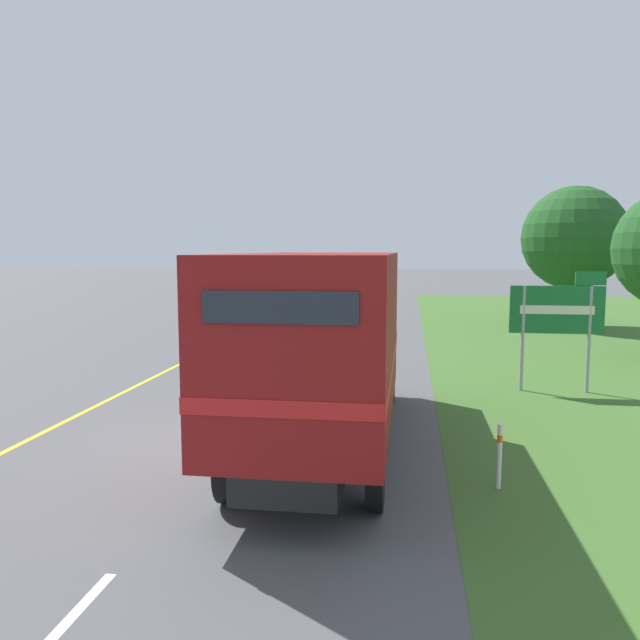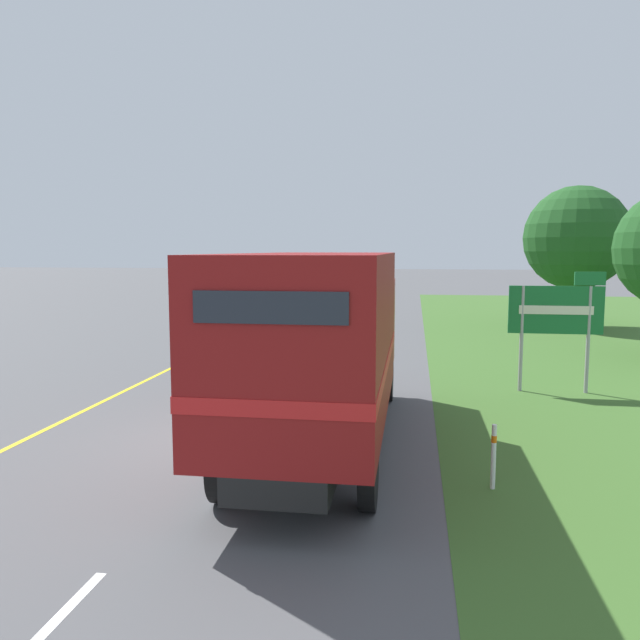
% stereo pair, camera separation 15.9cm
% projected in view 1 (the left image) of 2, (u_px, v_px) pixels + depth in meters
% --- Properties ---
extents(ground_plane, '(200.00, 200.00, 0.00)m').
position_uv_depth(ground_plane, '(235.00, 439.00, 11.32)').
color(ground_plane, '#515154').
extents(edge_line_yellow, '(0.12, 53.13, 0.01)m').
position_uv_depth(edge_line_yellow, '(219.00, 345.00, 22.56)').
color(edge_line_yellow, yellow).
rests_on(edge_line_yellow, ground).
extents(centre_dash_near, '(0.12, 2.60, 0.01)m').
position_uv_depth(centre_dash_near, '(243.00, 431.00, 11.83)').
color(centre_dash_near, white).
rests_on(centre_dash_near, ground).
extents(centre_dash_mid_a, '(0.12, 2.60, 0.01)m').
position_uv_depth(centre_dash_mid_a, '(302.00, 367.00, 18.32)').
color(centre_dash_mid_a, white).
rests_on(centre_dash_mid_a, ground).
extents(centre_dash_mid_b, '(0.12, 2.60, 0.01)m').
position_uv_depth(centre_dash_mid_b, '(330.00, 336.00, 24.82)').
color(centre_dash_mid_b, white).
rests_on(centre_dash_mid_b, ground).
extents(centre_dash_far, '(0.12, 2.60, 0.01)m').
position_uv_depth(centre_dash_far, '(346.00, 318.00, 31.31)').
color(centre_dash_far, white).
rests_on(centre_dash_far, ground).
extents(centre_dash_farthest, '(0.12, 2.60, 0.01)m').
position_uv_depth(centre_dash_farthest, '(357.00, 306.00, 37.80)').
color(centre_dash_farthest, white).
rests_on(centre_dash_farthest, ground).
extents(horse_trailer_truck, '(2.32, 8.21, 3.37)m').
position_uv_depth(horse_trailer_truck, '(326.00, 339.00, 10.62)').
color(horse_trailer_truck, black).
rests_on(horse_trailer_truck, ground).
extents(lead_car_white, '(1.80, 4.02, 1.82)m').
position_uv_depth(lead_car_white, '(301.00, 304.00, 28.79)').
color(lead_car_white, black).
rests_on(lead_car_white, ground).
extents(highway_sign, '(2.19, 0.09, 2.91)m').
position_uv_depth(highway_sign, '(559.00, 314.00, 14.93)').
color(highway_sign, '#9E9EA3').
rests_on(highway_sign, ground).
extents(roadside_tree_mid, '(4.52, 4.52, 6.20)m').
position_uv_depth(roadside_tree_mid, '(574.00, 238.00, 27.29)').
color(roadside_tree_mid, brown).
rests_on(roadside_tree_mid, ground).
extents(delineator_post, '(0.08, 0.08, 0.95)m').
position_uv_depth(delineator_post, '(499.00, 454.00, 8.94)').
color(delineator_post, white).
rests_on(delineator_post, ground).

